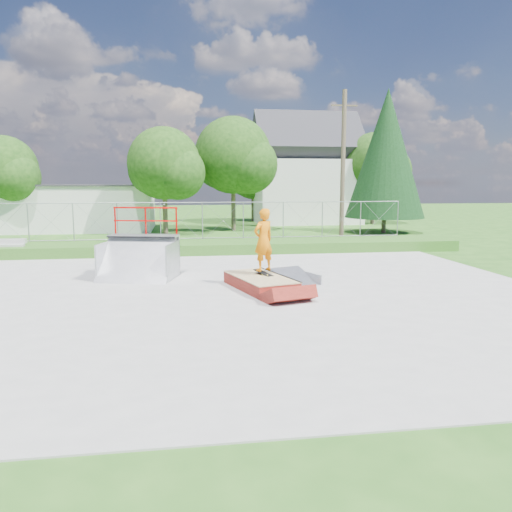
{
  "coord_description": "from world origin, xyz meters",
  "views": [
    {
      "loc": [
        -0.99,
        -13.75,
        3.21
      ],
      "look_at": [
        1.13,
        0.48,
        1.1
      ],
      "focal_mm": 35.0,
      "sensor_mm": 36.0,
      "label": 1
    }
  ],
  "objects_px": {
    "grind_box": "(260,283)",
    "flat_bank_ramp": "(292,278)",
    "quarter_pipe": "(137,244)",
    "skater": "(263,242)"
  },
  "relations": [
    {
      "from": "grind_box",
      "to": "flat_bank_ramp",
      "type": "height_order",
      "value": "flat_bank_ramp"
    },
    {
      "from": "quarter_pipe",
      "to": "flat_bank_ramp",
      "type": "height_order",
      "value": "quarter_pipe"
    },
    {
      "from": "flat_bank_ramp",
      "to": "skater",
      "type": "xyz_separation_m",
      "value": [
        -1.0,
        -0.37,
        1.21
      ]
    },
    {
      "from": "quarter_pipe",
      "to": "flat_bank_ramp",
      "type": "xyz_separation_m",
      "value": [
        4.94,
        -1.56,
        -0.98
      ]
    },
    {
      "from": "grind_box",
      "to": "skater",
      "type": "bearing_deg",
      "value": 47.34
    },
    {
      "from": "grind_box",
      "to": "skater",
      "type": "xyz_separation_m",
      "value": [
        0.14,
        0.28,
        1.21
      ]
    },
    {
      "from": "grind_box",
      "to": "quarter_pipe",
      "type": "relative_size",
      "value": 1.28
    },
    {
      "from": "quarter_pipe",
      "to": "skater",
      "type": "distance_m",
      "value": 4.39
    },
    {
      "from": "grind_box",
      "to": "quarter_pipe",
      "type": "xyz_separation_m",
      "value": [
        -3.8,
        2.21,
        0.98
      ]
    },
    {
      "from": "grind_box",
      "to": "quarter_pipe",
      "type": "distance_m",
      "value": 4.5
    }
  ]
}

